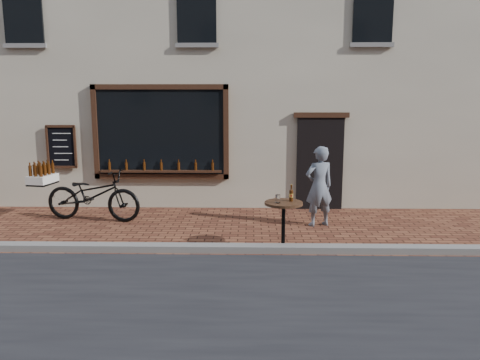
{
  "coord_description": "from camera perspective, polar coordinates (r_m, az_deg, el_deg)",
  "views": [
    {
      "loc": [
        0.24,
        -7.65,
        2.67
      ],
      "look_at": [
        0.04,
        1.2,
        1.1
      ],
      "focal_mm": 35.0,
      "sensor_mm": 36.0,
      "label": 1
    }
  ],
  "objects": [
    {
      "name": "pedestrian",
      "position": [
        9.88,
        9.61,
        -0.76
      ],
      "size": [
        0.71,
        0.58,
        1.68
      ],
      "primitive_type": "imported",
      "rotation": [
        0.0,
        0.0,
        3.48
      ],
      "color": "slate",
      "rests_on": "ground"
    },
    {
      "name": "shop_building",
      "position": [
        14.34,
        0.34,
        19.4
      ],
      "size": [
        28.0,
        6.2,
        10.0
      ],
      "color": "beige",
      "rests_on": "ground"
    },
    {
      "name": "bistro_table",
      "position": [
        8.29,
        5.35,
        -4.35
      ],
      "size": [
        0.67,
        0.67,
        1.15
      ],
      "color": "black",
      "rests_on": "ground"
    },
    {
      "name": "cargo_bicycle",
      "position": [
        10.72,
        -17.69,
        -1.67
      ],
      "size": [
        2.57,
        1.09,
        1.22
      ],
      "rotation": [
        0.0,
        0.0,
        1.41
      ],
      "color": "black",
      "rests_on": "ground"
    },
    {
      "name": "kerb",
      "position": [
        8.28,
        -0.44,
        -8.32
      ],
      "size": [
        90.0,
        0.25,
        0.12
      ],
      "primitive_type": "cube",
      "color": "slate",
      "rests_on": "ground"
    },
    {
      "name": "ground",
      "position": [
        8.11,
        -0.48,
        -9.17
      ],
      "size": [
        90.0,
        90.0,
        0.0
      ],
      "primitive_type": "plane",
      "color": "#4E2619",
      "rests_on": "ground"
    }
  ]
}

